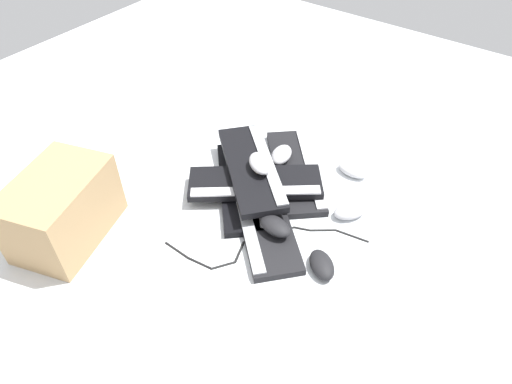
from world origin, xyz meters
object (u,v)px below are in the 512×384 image
object	(u,v)px
keyboard_0	(243,185)
mouse_2	(350,211)
keyboard_1	(263,221)
keyboard_3	(255,183)
mouse_0	(275,226)
mouse_4	(322,265)
mouse_3	(260,163)
mouse_1	(353,169)
keyboard_4	(252,167)
mouse_5	(281,155)
keyboard_2	(296,171)
cardboard_box	(62,209)

from	to	relation	value
keyboard_0	mouse_2	world-z (taller)	mouse_2
keyboard_1	keyboard_3	xyz separation A→B (m)	(0.10, -0.10, 0.03)
keyboard_3	mouse_0	world-z (taller)	mouse_0
keyboard_3	keyboard_0	bearing A→B (deg)	7.88
mouse_2	mouse_4	size ratio (longest dim) A/B	1.00
mouse_3	mouse_1	bearing A→B (deg)	-94.09
keyboard_0	keyboard_4	size ratio (longest dim) A/B	0.99
keyboard_1	keyboard_4	bearing A→B (deg)	-42.63
keyboard_1	mouse_5	xyz separation A→B (m)	(0.11, -0.27, 0.04)
mouse_2	mouse_4	xyz separation A→B (m)	(-0.04, 0.24, 0.00)
mouse_3	mouse_4	size ratio (longest dim) A/B	1.00
mouse_0	mouse_3	bearing A→B (deg)	147.00
mouse_4	keyboard_3	bearing A→B (deg)	18.34
keyboard_1	mouse_2	xyz separation A→B (m)	(-0.20, -0.19, 0.01)
mouse_4	mouse_3	bearing A→B (deg)	14.56
keyboard_2	mouse_1	bearing A→B (deg)	-144.13
keyboard_4	mouse_5	bearing A→B (deg)	-101.09
keyboard_0	keyboard_1	xyz separation A→B (m)	(-0.15, 0.09, 0.00)
mouse_4	cardboard_box	distance (m)	0.78
mouse_0	mouse_5	world-z (taller)	same
mouse_3	cardboard_box	size ratio (longest dim) A/B	0.34
mouse_4	mouse_5	xyz separation A→B (m)	(0.35, -0.31, 0.03)
keyboard_2	mouse_5	size ratio (longest dim) A/B	3.90
keyboard_4	mouse_0	world-z (taller)	keyboard_4
keyboard_1	keyboard_4	xyz separation A→B (m)	(0.14, -0.13, 0.06)
keyboard_1	cardboard_box	world-z (taller)	cardboard_box
keyboard_2	keyboard_4	xyz separation A→B (m)	(0.09, 0.13, 0.06)
mouse_0	mouse_3	world-z (taller)	mouse_3
keyboard_2	mouse_5	distance (m)	0.08
mouse_2	mouse_5	size ratio (longest dim) A/B	1.00
keyboard_2	keyboard_4	distance (m)	0.17
mouse_0	mouse_1	xyz separation A→B (m)	(-0.06, -0.40, -0.03)
keyboard_1	mouse_2	world-z (taller)	mouse_2
mouse_0	mouse_5	xyz separation A→B (m)	(0.17, -0.29, 0.00)
keyboard_4	mouse_5	size ratio (longest dim) A/B	3.90
mouse_0	mouse_1	size ratio (longest dim) A/B	1.00
keyboard_4	mouse_2	bearing A→B (deg)	-169.57
mouse_0	mouse_1	distance (m)	0.41
mouse_2	mouse_4	distance (m)	0.24
mouse_4	mouse_2	bearing A→B (deg)	-40.18
keyboard_1	mouse_5	world-z (taller)	mouse_5
mouse_1	mouse_2	xyz separation A→B (m)	(-0.09, 0.19, 0.00)
mouse_2	cardboard_box	xyz separation A→B (m)	(0.66, 0.58, 0.09)
mouse_4	keyboard_0	bearing A→B (deg)	21.62
keyboard_1	mouse_1	xyz separation A→B (m)	(-0.12, -0.38, 0.01)
mouse_1	keyboard_4	bearing A→B (deg)	-131.39
mouse_3	cardboard_box	bearing A→B (deg)	92.84
mouse_0	mouse_3	size ratio (longest dim) A/B	1.00
keyboard_4	mouse_3	world-z (taller)	mouse_3
keyboard_2	mouse_5	world-z (taller)	mouse_5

